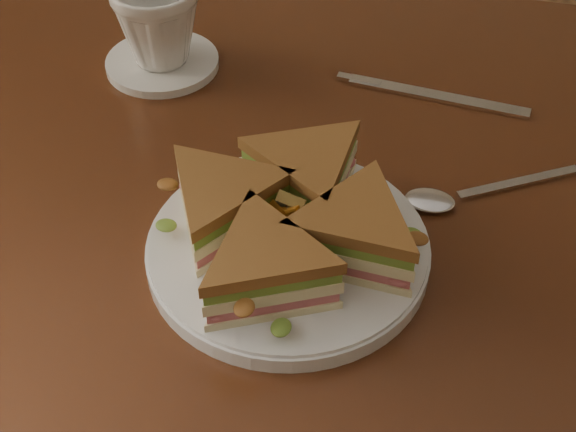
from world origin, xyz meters
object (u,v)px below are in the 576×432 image
at_px(sandwich_wedges, 288,220).
at_px(spoon, 452,197).
at_px(knife, 425,94).
at_px(coffee_cup, 157,24).
at_px(plate, 288,250).
at_px(table, 354,251).
at_px(saucer, 163,63).

relative_size(sandwich_wedges, spoon, 1.56).
bearing_deg(spoon, knife, 74.14).
bearing_deg(coffee_cup, knife, -15.91).
distance_m(plate, sandwich_wedges, 0.04).
height_order(table, coffee_cup, coffee_cup).
relative_size(spoon, coffee_cup, 1.66).
bearing_deg(coffee_cup, plate, -69.05).
distance_m(saucer, coffee_cup, 0.05).
distance_m(plate, coffee_cup, 0.34).
height_order(sandwich_wedges, knife, sandwich_wedges).
bearing_deg(knife, spoon, -69.13).
distance_m(spoon, coffee_cup, 0.38).
bearing_deg(plate, spoon, 38.56).
xyz_separation_m(knife, coffee_cup, (-0.30, -0.01, 0.05)).
bearing_deg(plate, knife, 71.41).
bearing_deg(spoon, table, 145.32).
relative_size(plate, saucer, 1.92).
bearing_deg(table, coffee_cup, 150.50).
distance_m(table, saucer, 0.31).
bearing_deg(spoon, coffee_cup, 125.49).
xyz_separation_m(table, saucer, (-0.26, 0.14, 0.10)).
distance_m(knife, coffee_cup, 0.31).
height_order(spoon, saucer, same).
bearing_deg(knife, plate, -102.80).
bearing_deg(spoon, plate, -172.39).
height_order(table, spoon, spoon).
distance_m(sandwich_wedges, spoon, 0.18).
height_order(table, knife, knife).
xyz_separation_m(table, knife, (0.05, 0.16, 0.10)).
xyz_separation_m(sandwich_wedges, spoon, (0.13, 0.11, -0.04)).
bearing_deg(coffee_cup, saucer, 0.00).
xyz_separation_m(plate, spoon, (0.13, 0.11, -0.00)).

